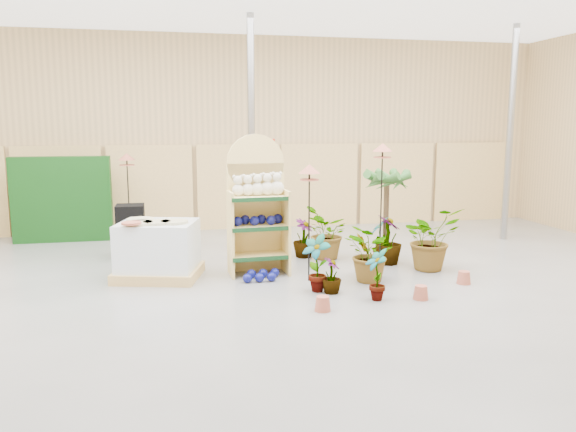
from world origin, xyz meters
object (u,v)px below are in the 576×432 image
object	(u,v)px
display_shelf	(257,210)
potted_plant_2	(372,254)
pallet_stack	(158,250)
bird_table_front	(309,173)

from	to	relation	value
display_shelf	potted_plant_2	world-z (taller)	display_shelf
display_shelf	potted_plant_2	bearing A→B (deg)	-33.81
pallet_stack	bird_table_front	xyz separation A→B (m)	(2.34, -0.66, 1.26)
pallet_stack	potted_plant_2	size ratio (longest dim) A/B	1.67
display_shelf	bird_table_front	bearing A→B (deg)	-48.23
display_shelf	pallet_stack	world-z (taller)	display_shelf
pallet_stack	potted_plant_2	xyz separation A→B (m)	(3.29, -0.93, -0.00)
display_shelf	bird_table_front	size ratio (longest dim) A/B	1.25
display_shelf	bird_table_front	xyz separation A→B (m)	(0.72, -0.73, 0.67)
display_shelf	pallet_stack	distance (m)	1.73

